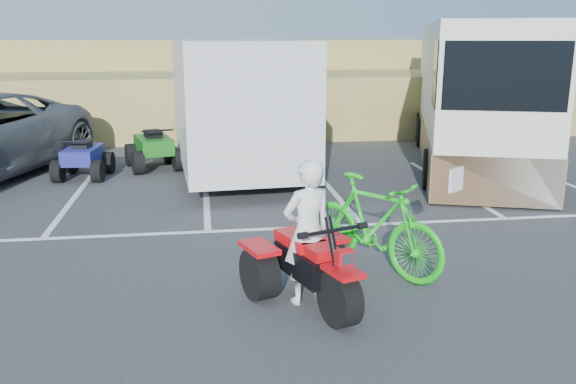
{
  "coord_description": "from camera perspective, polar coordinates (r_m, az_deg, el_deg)",
  "views": [
    {
      "loc": [
        -0.05,
        -7.6,
        3.24
      ],
      "look_at": [
        1.19,
        1.05,
        1.0
      ],
      "focal_mm": 38.0,
      "sensor_mm": 36.0,
      "label": 1
    }
  ],
  "objects": [
    {
      "name": "ground",
      "position": [
        8.26,
        -7.25,
        -8.84
      ],
      "size": [
        100.0,
        100.0,
        0.0
      ],
      "primitive_type": "plane",
      "color": "#353538",
      "rests_on": "ground"
    },
    {
      "name": "parking_stripes",
      "position": [
        12.14,
        -3.53,
        -1.11
      ],
      "size": [
        28.0,
        5.16,
        0.01
      ],
      "color": "white",
      "rests_on": "ground"
    },
    {
      "name": "grass_embankment",
      "position": [
        23.15,
        -8.11,
        9.75
      ],
      "size": [
        40.0,
        8.5,
        3.1
      ],
      "color": "olive",
      "rests_on": "ground"
    },
    {
      "name": "red_trike_atv",
      "position": [
        7.7,
        2.36,
        -10.53
      ],
      "size": [
        1.83,
        2.1,
        1.15
      ],
      "primitive_type": null,
      "rotation": [
        0.0,
        0.0,
        0.34
      ],
      "color": "red",
      "rests_on": "ground"
    },
    {
      "name": "rider",
      "position": [
        7.48,
        1.85,
        -3.78
      ],
      "size": [
        0.77,
        0.63,
        1.82
      ],
      "primitive_type": "imported",
      "rotation": [
        0.0,
        0.0,
        3.48
      ],
      "color": "white",
      "rests_on": "ground"
    },
    {
      "name": "green_dirt_bike",
      "position": [
        8.58,
        7.96,
        -3.06
      ],
      "size": [
        1.92,
        2.2,
        1.38
      ],
      "primitive_type": "imported",
      "rotation": [
        0.0,
        0.0,
        0.67
      ],
      "color": "#14BF19",
      "rests_on": "ground"
    },
    {
      "name": "cargo_trailer",
      "position": [
        15.01,
        -5.02,
        8.46
      ],
      "size": [
        3.18,
        6.93,
        3.15
      ],
      "rotation": [
        0.0,
        0.0,
        0.07
      ],
      "color": "silver",
      "rests_on": "ground"
    },
    {
      "name": "rv_motorhome",
      "position": [
        16.88,
        16.86,
        7.93
      ],
      "size": [
        5.42,
        10.01,
        3.5
      ],
      "rotation": [
        0.0,
        0.0,
        -0.32
      ],
      "color": "silver",
      "rests_on": "ground"
    },
    {
      "name": "quad_atv_blue",
      "position": [
        15.17,
        -18.47,
        1.3
      ],
      "size": [
        1.27,
        1.6,
        0.98
      ],
      "primitive_type": null,
      "rotation": [
        0.0,
        0.0,
        -0.11
      ],
      "color": "navy",
      "rests_on": "ground"
    },
    {
      "name": "quad_atv_green",
      "position": [
        15.76,
        -12.34,
        2.19
      ],
      "size": [
        1.6,
        1.9,
        1.08
      ],
      "primitive_type": null,
      "rotation": [
        0.0,
        0.0,
        0.25
      ],
      "color": "#176216",
      "rests_on": "ground"
    }
  ]
}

